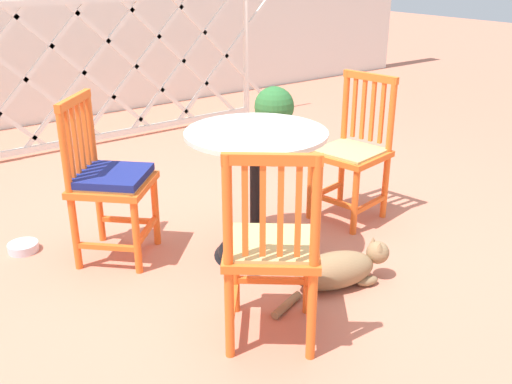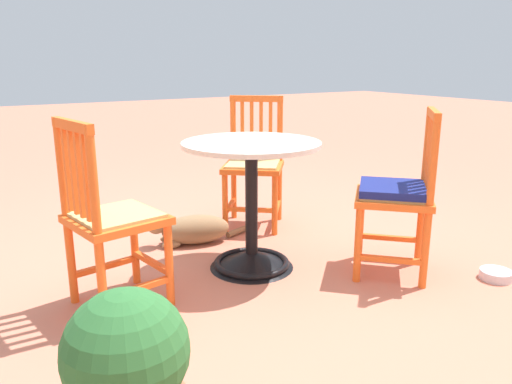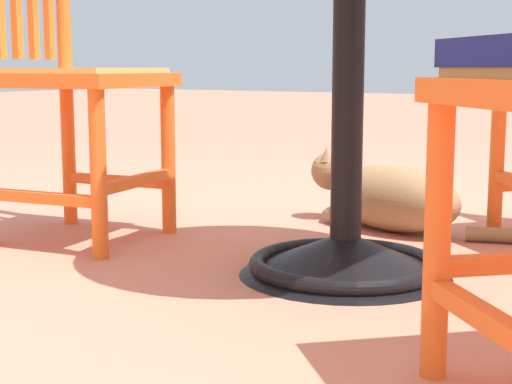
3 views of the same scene
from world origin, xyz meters
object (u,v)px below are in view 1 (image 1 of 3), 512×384
(tabby_cat, at_px, (341,269))
(terracotta_planter, at_px, (274,122))
(orange_chair_at_corner, at_px, (271,251))
(pet_water_bowl, at_px, (23,247))
(orange_chair_tucked_in, at_px, (109,182))
(orange_chair_near_fence, at_px, (353,153))
(cafe_table, at_px, (256,209))

(tabby_cat, height_order, terracotta_planter, terracotta_planter)
(tabby_cat, xyz_separation_m, terracotta_planter, (0.93, 1.73, 0.23))
(orange_chair_at_corner, height_order, terracotta_planter, orange_chair_at_corner)
(tabby_cat, relative_size, terracotta_planter, 1.20)
(pet_water_bowl, bearing_deg, orange_chair_tucked_in, -41.36)
(orange_chair_at_corner, relative_size, orange_chair_near_fence, 1.00)
(orange_chair_tucked_in, xyz_separation_m, tabby_cat, (0.79, -1.00, -0.35))
(orange_chair_near_fence, height_order, tabby_cat, orange_chair_near_fence)
(tabby_cat, bearing_deg, terracotta_planter, 61.88)
(cafe_table, height_order, pet_water_bowl, cafe_table)
(orange_chair_near_fence, distance_m, orange_chair_tucked_in, 1.50)
(orange_chair_tucked_in, bearing_deg, orange_chair_at_corner, -78.17)
(tabby_cat, bearing_deg, orange_chair_at_corner, -167.28)
(cafe_table, xyz_separation_m, terracotta_planter, (1.08, 1.20, 0.04))
(orange_chair_near_fence, height_order, orange_chair_tucked_in, same)
(cafe_table, distance_m, tabby_cat, 0.58)
(orange_chair_at_corner, bearing_deg, tabby_cat, 12.72)
(orange_chair_near_fence, relative_size, terracotta_planter, 1.47)
(orange_chair_at_corner, xyz_separation_m, tabby_cat, (0.56, 0.13, -0.34))
(cafe_table, xyz_separation_m, orange_chair_near_fence, (0.80, 0.06, 0.15))
(orange_chair_near_fence, bearing_deg, terracotta_planter, 76.34)
(cafe_table, distance_m, terracotta_planter, 1.62)
(orange_chair_near_fence, bearing_deg, orange_chair_at_corner, -149.32)
(orange_chair_at_corner, bearing_deg, orange_chair_near_fence, 30.68)
(tabby_cat, xyz_separation_m, pet_water_bowl, (-1.20, 1.36, -0.07))
(orange_chair_at_corner, height_order, orange_chair_tucked_in, same)
(orange_chair_near_fence, bearing_deg, orange_chair_tucked_in, 164.13)
(orange_chair_tucked_in, relative_size, pet_water_bowl, 5.36)
(tabby_cat, bearing_deg, orange_chair_tucked_in, 128.42)
(cafe_table, distance_m, pet_water_bowl, 1.37)
(orange_chair_at_corner, relative_size, pet_water_bowl, 5.36)
(orange_chair_at_corner, xyz_separation_m, orange_chair_tucked_in, (-0.24, 1.12, 0.01))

